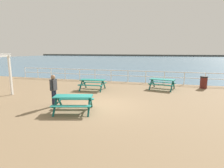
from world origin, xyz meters
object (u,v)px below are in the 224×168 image
at_px(picnic_table_mid_centre, 162,82).
at_px(litter_bin, 204,82).
at_px(picnic_table_near_right, 74,100).
at_px(picnic_table_near_left, 93,82).
at_px(visitor, 54,88).

xyz_separation_m(picnic_table_mid_centre, litter_bin, (3.09, 1.25, -0.10)).
xyz_separation_m(picnic_table_near_right, picnic_table_mid_centre, (4.02, 6.51, 0.00)).
bearing_deg(litter_bin, picnic_table_near_left, -160.58).
distance_m(picnic_table_mid_centre, litter_bin, 3.34).
height_order(picnic_table_near_left, picnic_table_mid_centre, same).
relative_size(picnic_table_near_right, visitor, 1.29).
relative_size(picnic_table_mid_centre, litter_bin, 2.19).
bearing_deg(litter_bin, visitor, -139.55).
bearing_deg(picnic_table_near_right, picnic_table_mid_centre, 42.92).
xyz_separation_m(picnic_table_near_left, picnic_table_mid_centre, (4.99, 1.60, 0.00)).
relative_size(picnic_table_mid_centre, visitor, 1.25).
height_order(picnic_table_near_left, litter_bin, litter_bin).
xyz_separation_m(picnic_table_mid_centre, visitor, (-5.41, -6.00, 0.36)).
height_order(picnic_table_near_right, picnic_table_mid_centre, same).
bearing_deg(picnic_table_near_left, picnic_table_near_right, -82.51).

